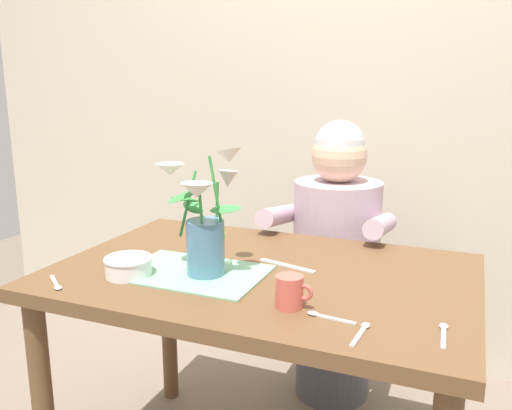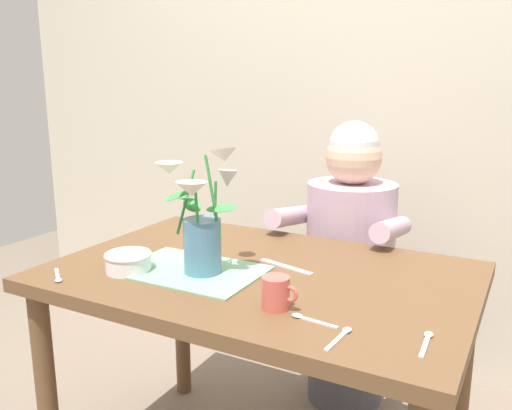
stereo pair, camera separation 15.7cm
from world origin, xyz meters
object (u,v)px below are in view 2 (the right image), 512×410
(flower_vase, at_px, (202,223))
(ceramic_bowl, at_px, (128,261))
(dinner_knife, at_px, (286,267))
(seated_person, at_px, (349,268))
(coffee_cup, at_px, (276,293))

(flower_vase, bearing_deg, ceramic_bowl, -156.95)
(flower_vase, height_order, dinner_knife, flower_vase)
(seated_person, height_order, ceramic_bowl, seated_person)
(dinner_knife, bearing_deg, coffee_cup, -54.72)
(seated_person, height_order, coffee_cup, seated_person)
(flower_vase, bearing_deg, dinner_knife, 40.04)
(seated_person, distance_m, ceramic_bowl, 0.92)
(ceramic_bowl, xyz_separation_m, coffee_cup, (0.49, -0.03, 0.01))
(flower_vase, distance_m, ceramic_bowl, 0.25)
(dinner_knife, height_order, coffee_cup, coffee_cup)
(dinner_knife, bearing_deg, seated_person, 103.67)
(ceramic_bowl, bearing_deg, flower_vase, 23.05)
(seated_person, relative_size, flower_vase, 3.09)
(coffee_cup, bearing_deg, flower_vase, 158.23)
(seated_person, xyz_separation_m, ceramic_bowl, (-0.40, -0.80, 0.21))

